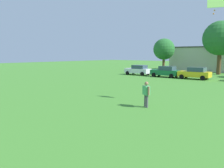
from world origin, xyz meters
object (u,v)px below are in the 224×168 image
Objects in this scene: parked_car_yellow_2 at (195,73)px; tree_left at (220,38)px; kite at (216,4)px; parked_car_green_1 at (166,71)px; parked_car_white_0 at (138,70)px; adult_bystander at (146,92)px; tree_far_left at (164,49)px.

tree_left is (0.61, 9.89, 5.29)m from parked_car_yellow_2.
parked_car_green_1 is at bearing 125.49° from kite.
parked_car_white_0 is 15.02m from tree_left.
parked_car_white_0 is (-13.09, 19.31, -0.16)m from adult_bystander.
kite is at bearing -57.25° from tree_far_left.
kite is 0.27× the size of parked_car_white_0.
kite is 0.13× the size of tree_left.
parked_car_green_1 is 11.93m from tree_far_left.
tree_far_left is (-5.38, 10.02, 3.61)m from parked_car_green_1.
parked_car_yellow_2 is at bearing -93.52° from tree_left.
parked_car_yellow_2 is 11.24m from tree_left.
adult_bystander is at bearing -128.38° from kite.
parked_car_green_1 is (-7.93, 19.05, -0.16)m from adult_bystander.
tree_left reaches higher than parked_car_green_1.
tree_left is at bearing -136.85° from parked_car_white_0.
tree_left reaches higher than kite.
adult_bystander reaches higher than parked_car_white_0.
tree_left is (10.47, -0.14, 1.69)m from tree_far_left.
tree_far_left reaches higher than parked_car_yellow_2.
parked_car_green_1 is (-10.90, 15.29, -5.98)m from kite.
parked_car_white_0 is (-16.07, 15.55, -5.98)m from kite.
parked_car_white_0 and parked_car_green_1 have the same top height.
tree_left is at bearing -93.52° from parked_car_yellow_2.
adult_bystander reaches higher than parked_car_yellow_2.
kite is 0.27× the size of parked_car_yellow_2.
tree_far_left reaches higher than adult_bystander.
parked_car_green_1 is 0.65× the size of tree_far_left.
parked_car_white_0 is at bearing -1.66° from parked_car_yellow_2.
parked_car_white_0 is at bearing -136.85° from tree_left.
parked_car_white_0 is 1.00× the size of parked_car_green_1.
tree_far_left is at bearing -88.76° from parked_car_white_0.
tree_left reaches higher than parked_car_yellow_2.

